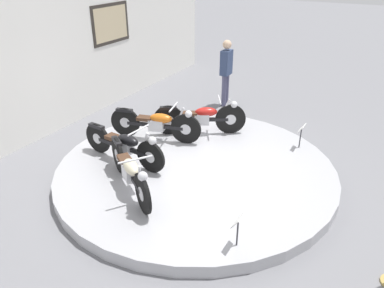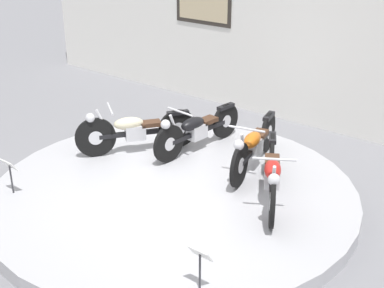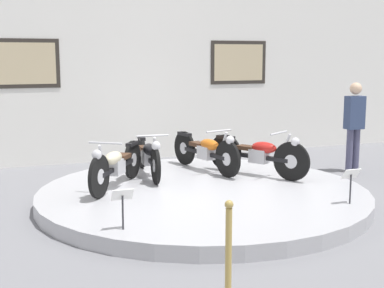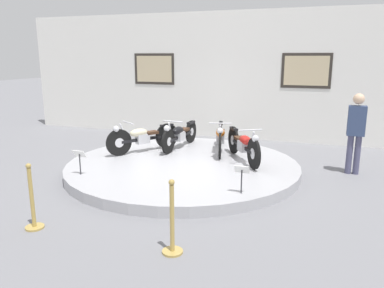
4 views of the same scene
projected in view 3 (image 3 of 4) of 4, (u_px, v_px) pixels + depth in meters
name	position (u px, v px, depth m)	size (l,w,h in m)	color
ground_plane	(203.00, 202.00, 8.50)	(60.00, 60.00, 0.00)	slate
display_platform	(203.00, 195.00, 8.48)	(5.19, 5.19, 0.21)	#ADADB2
back_wall	(138.00, 72.00, 11.80)	(14.00, 0.22, 3.89)	white
motorcycle_cream	(116.00, 164.00, 8.46)	(1.20, 1.66, 0.80)	black
motorcycle_black	(149.00, 155.00, 9.35)	(0.54, 1.96, 0.78)	black
motorcycle_orange	(206.00, 150.00, 9.72)	(0.63, 1.95, 0.80)	black
motorcycle_red	(259.00, 154.00, 9.34)	(1.09, 1.75, 0.81)	black
info_placard_front_left	(123.00, 200.00, 6.42)	(0.26, 0.11, 0.51)	#333338
info_placard_front_centre	(351.00, 178.00, 7.56)	(0.26, 0.11, 0.51)	#333338
visitor_standing	(354.00, 121.00, 10.54)	(0.36, 0.23, 1.78)	#4C4C6B
stanchion_post_left_of_entry	(228.00, 273.00, 4.85)	(0.28, 0.28, 1.02)	tan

